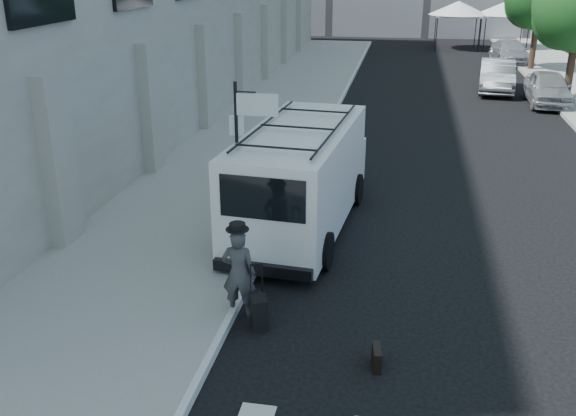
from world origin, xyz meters
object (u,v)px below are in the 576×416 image
at_px(suitcase, 259,312).
at_px(businessman, 239,273).
at_px(cargo_van, 302,176).
at_px(parked_car_c, 510,52).
at_px(parked_car_a, 548,88).
at_px(briefcase, 377,357).
at_px(parked_car_b, 497,76).

bearing_deg(suitcase, businessman, 118.06).
xyz_separation_m(cargo_van, parked_car_c, (8.28, 27.00, -0.57)).
distance_m(businessman, parked_car_c, 32.44).
relative_size(businessman, parked_car_c, 0.36).
relative_size(parked_car_a, parked_car_c, 0.91).
relative_size(briefcase, parked_car_a, 0.11).
distance_m(cargo_van, parked_car_c, 28.25).
height_order(suitcase, parked_car_c, parked_car_c).
relative_size(cargo_van, parked_car_a, 1.56).
distance_m(businessman, parked_car_b, 23.17).
height_order(cargo_van, parked_car_c, cargo_van).
xyz_separation_m(parked_car_a, parked_car_c, (0.00, 11.80, -0.05)).
bearing_deg(parked_car_c, cargo_van, -112.37).
relative_size(suitcase, parked_car_b, 0.25).
xyz_separation_m(businessman, cargo_van, (0.42, 4.25, 0.41)).
height_order(briefcase, parked_car_a, parked_car_a).
relative_size(businessman, parked_car_a, 0.39).
height_order(suitcase, parked_car_b, parked_car_b).
bearing_deg(cargo_van, businessman, -90.86).
height_order(parked_car_b, parked_car_c, parked_car_b).
height_order(suitcase, cargo_van, cargo_van).
bearing_deg(parked_car_b, cargo_van, -104.09).
relative_size(businessman, cargo_van, 0.25).
height_order(briefcase, cargo_van, cargo_van).
bearing_deg(parked_car_c, parked_car_a, -95.32).
bearing_deg(businessman, parked_car_c, -106.48).
bearing_deg(cargo_van, suitcase, -85.10).
xyz_separation_m(businessman, briefcase, (2.48, -1.14, -0.65)).
bearing_deg(parked_car_a, parked_car_c, 91.10).
xyz_separation_m(suitcase, parked_car_a, (8.27, 19.80, 0.41)).
height_order(briefcase, parked_car_b, parked_car_b).
xyz_separation_m(briefcase, suitcase, (-2.05, 0.80, 0.13)).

